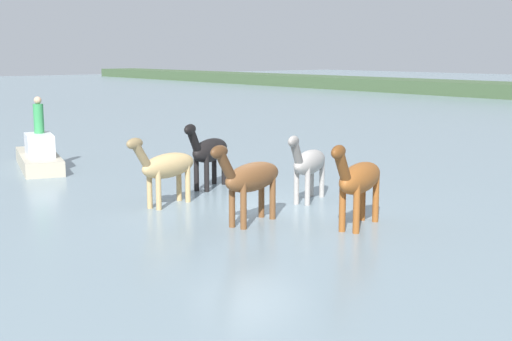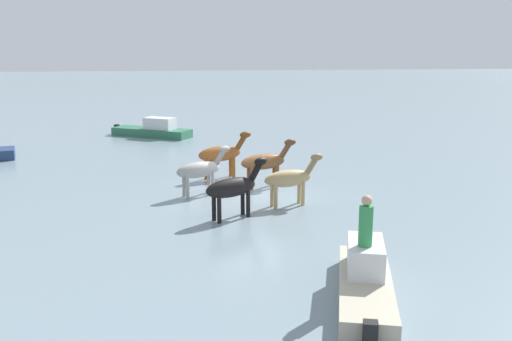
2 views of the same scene
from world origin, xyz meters
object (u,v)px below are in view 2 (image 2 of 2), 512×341
object	(u,v)px
horse_gray_outer	(290,178)
person_helmsman_aft	(366,223)
horse_dark_mare	(222,154)
horse_mid_herd	(233,187)
boat_skiff_near	(153,131)
horse_chestnut_trailing	(265,162)
boat_launch_far	(365,284)
horse_dun_straggler	(200,170)

from	to	relation	value
horse_gray_outer	person_helmsman_aft	distance (m)	7.37
horse_dark_mare	horse_mid_herd	bearing A→B (deg)	-111.85
horse_mid_herd	boat_skiff_near	world-z (taller)	horse_mid_herd
horse_mid_herd	horse_gray_outer	xyz separation A→B (m)	(1.21, -2.12, -0.06)
horse_mid_herd	horse_chestnut_trailing	world-z (taller)	horse_mid_herd
horse_chestnut_trailing	boat_launch_far	xyz separation A→B (m)	(-10.22, -0.82, -0.73)
horse_mid_herd	horse_dark_mare	world-z (taller)	horse_dark_mare
horse_chestnut_trailing	horse_dun_straggler	bearing A→B (deg)	-176.93
horse_dun_straggler	boat_skiff_near	bearing A→B (deg)	72.98
person_helmsman_aft	boat_launch_far	bearing A→B (deg)	179.60
boat_skiff_near	horse_dun_straggler	bearing A→B (deg)	-49.74
horse_chestnut_trailing	boat_skiff_near	world-z (taller)	horse_chestnut_trailing
horse_mid_herd	horse_chestnut_trailing	size ratio (longest dim) A/B	0.96
horse_mid_herd	horse_dun_straggler	size ratio (longest dim) A/B	1.04
horse_gray_outer	boat_launch_far	world-z (taller)	horse_gray_outer
horse_mid_herd	boat_skiff_near	bearing A→B (deg)	71.49
horse_mid_herd	boat_launch_far	world-z (taller)	horse_mid_herd
horse_dun_straggler	person_helmsman_aft	world-z (taller)	person_helmsman_aft
boat_launch_far	horse_dark_mare	bearing A→B (deg)	27.53
horse_chestnut_trailing	boat_launch_far	distance (m)	10.28
horse_gray_outer	boat_skiff_near	world-z (taller)	horse_gray_outer
horse_chestnut_trailing	horse_gray_outer	xyz separation A→B (m)	(-2.74, -0.49, -0.04)
horse_gray_outer	horse_dark_mare	bearing A→B (deg)	98.54
boat_launch_far	person_helmsman_aft	bearing A→B (deg)	15.54
boat_skiff_near	person_helmsman_aft	distance (m)	24.14
boat_launch_far	boat_skiff_near	xyz separation A→B (m)	(23.51, 5.93, 0.01)
horse_chestnut_trailing	horse_gray_outer	size ratio (longest dim) A/B	1.04
horse_chestnut_trailing	boat_launch_far	world-z (taller)	horse_chestnut_trailing
person_helmsman_aft	horse_mid_herd	bearing A→B (deg)	21.86
person_helmsman_aft	horse_chestnut_trailing	bearing A→B (deg)	4.67
horse_mid_herd	boat_launch_far	xyz separation A→B (m)	(-6.27, -2.45, -0.75)
horse_chestnut_trailing	person_helmsman_aft	world-z (taller)	person_helmsman_aft
horse_dark_mare	horse_dun_straggler	bearing A→B (deg)	-132.33
horse_gray_outer	horse_dark_mare	xyz separation A→B (m)	(4.45, 2.11, 0.07)
horse_mid_herd	horse_gray_outer	bearing A→B (deg)	-0.11
horse_gray_outer	boat_skiff_near	distance (m)	16.99
boat_launch_far	horse_gray_outer	bearing A→B (deg)	18.49
horse_gray_outer	horse_dark_mare	world-z (taller)	horse_dark_mare
horse_dun_straggler	boat_launch_far	distance (m)	9.92
horse_mid_herd	person_helmsman_aft	world-z (taller)	person_helmsman_aft
person_helmsman_aft	horse_dark_mare	bearing A→B (deg)	11.74
horse_mid_herd	horse_dun_straggler	distance (m)	3.17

